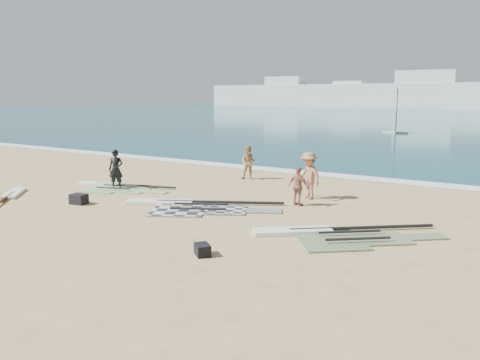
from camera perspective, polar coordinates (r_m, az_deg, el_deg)
The scene contains 13 objects.
ground at distance 15.53m, azimuth -9.86°, elevation -5.66°, with size 300.00×300.00×0.00m, color tan.
surf_line at distance 25.79m, azimuth 8.57°, elevation 0.75°, with size 300.00×1.20×0.04m, color white.
far_town at distance 163.14m, azimuth 23.11°, elevation 9.59°, with size 160.00×8.00×12.00m.
rig_grey at distance 18.04m, azimuth -6.25°, elevation -3.16°, with size 6.18×4.14×0.20m.
rig_green at distance 22.36m, azimuth -15.25°, elevation -0.84°, with size 5.10×2.72×0.20m.
rig_orange at distance 14.58m, azimuth 11.35°, elevation -6.57°, with size 5.44×4.41×0.20m.
gear_bag_near at distance 19.49m, azimuth -19.06°, elevation -2.21°, with size 0.63×0.46×0.40m, color black.
gear_bag_far at distance 12.69m, azimuth -4.61°, elevation -8.47°, with size 0.51×0.36×0.31m, color black.
person_wetsuit at distance 21.96m, azimuth -14.89°, elevation 1.25°, with size 0.66×0.43×1.81m, color black.
beachgoer_left at distance 23.69m, azimuth 1.08°, elevation 2.12°, with size 0.84×0.65×1.72m, color tan.
beachgoer_mid at distance 19.41m, azimuth 8.38°, elevation 0.55°, with size 1.26×0.73×1.96m, color #A1694C.
beachgoer_back at distance 18.18m, azimuth 7.12°, elevation -0.78°, with size 0.89×0.37×1.52m, color #A66B55.
windsurfer_left at distance 55.25m, azimuth 18.49°, elevation 6.86°, with size 2.85×3.31×5.01m.
Camera 1 is at (10.01, -11.09, 4.23)m, focal length 35.00 mm.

